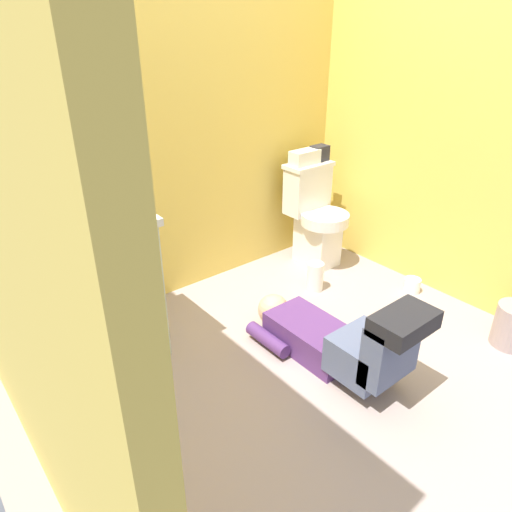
{
  "coord_description": "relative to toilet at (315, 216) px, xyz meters",
  "views": [
    {
      "loc": [
        -1.48,
        -1.49,
        1.68
      ],
      "look_at": [
        0.04,
        0.39,
        0.45
      ],
      "focal_mm": 32.87,
      "sensor_mm": 36.0,
      "label": 1
    }
  ],
  "objects": [
    {
      "name": "soap_dispenser",
      "position": [
        -1.89,
        0.06,
        0.52
      ],
      "size": [
        0.06,
        0.06,
        0.17
      ],
      "color": "#3A9764",
      "rests_on": "vanity_cabinet"
    },
    {
      "name": "toiletry_bag",
      "position": [
        0.1,
        0.09,
        0.44
      ],
      "size": [
        0.12,
        0.09,
        0.11
      ],
      "primitive_type": "cube",
      "color": "#26262D",
      "rests_on": "toilet"
    },
    {
      "name": "wall_back",
      "position": [
        -0.9,
        0.32,
        0.83
      ],
      "size": [
        2.66,
        0.08,
        2.4
      ],
      "primitive_type": "cube",
      "color": "#E4C151",
      "rests_on": "ground_plane"
    },
    {
      "name": "wall_right",
      "position": [
        0.39,
        -0.74,
        0.83
      ],
      "size": [
        0.08,
        2.03,
        2.4
      ],
      "primitive_type": "cube",
      "color": "#E4C151",
      "rests_on": "ground_plane"
    },
    {
      "name": "bottle_pink",
      "position": [
        -1.59,
        0.05,
        0.51
      ],
      "size": [
        0.05,
        0.05,
        0.12
      ],
      "primitive_type": "cylinder",
      "color": "pink",
      "rests_on": "vanity_cabinet"
    },
    {
      "name": "toilet_paper_roll",
      "position": [
        0.19,
        -0.76,
        -0.32
      ],
      "size": [
        0.11,
        0.11,
        0.1
      ],
      "primitive_type": "cylinder",
      "color": "white",
      "rests_on": "ground_plane"
    },
    {
      "name": "bottle_clear",
      "position": [
        -1.74,
        -0.01,
        0.54
      ],
      "size": [
        0.05,
        0.05,
        0.17
      ],
      "primitive_type": "cylinder",
      "color": "silver",
      "rests_on": "vanity_cabinet"
    },
    {
      "name": "vanity_cabinet",
      "position": [
        -1.7,
        -0.06,
        0.05
      ],
      "size": [
        0.6,
        0.52,
        0.82
      ],
      "color": "beige",
      "rests_on": "ground_plane"
    },
    {
      "name": "bottle_blue",
      "position": [
        -1.68,
        -0.0,
        0.53
      ],
      "size": [
        0.05,
        0.05,
        0.16
      ],
      "primitive_type": "cylinder",
      "color": "#4666B2",
      "rests_on": "vanity_cabinet"
    },
    {
      "name": "paper_towel_roll",
      "position": [
        -0.3,
        -0.32,
        -0.27
      ],
      "size": [
        0.11,
        0.11,
        0.2
      ],
      "primitive_type": "cylinder",
      "color": "white",
      "rests_on": "ground_plane"
    },
    {
      "name": "faucet",
      "position": [
        -1.7,
        0.08,
        0.5
      ],
      "size": [
        0.02,
        0.02,
        0.1
      ],
      "primitive_type": "cylinder",
      "color": "silver",
      "rests_on": "vanity_cabinet"
    },
    {
      "name": "ground_plane",
      "position": [
        -0.9,
        -0.74,
        -0.39
      ],
      "size": [
        3.0,
        3.03,
        0.04
      ],
      "primitive_type": "cube",
      "color": "gray"
    },
    {
      "name": "toilet",
      "position": [
        0.0,
        0.0,
        0.0
      ],
      "size": [
        0.36,
        0.46,
        0.75
      ],
      "color": "silver",
      "rests_on": "ground_plane"
    },
    {
      "name": "person_plumber",
      "position": [
        -0.79,
        -0.95,
        -0.19
      ],
      "size": [
        0.39,
        1.06,
        0.52
      ],
      "color": "#512D6B",
      "rests_on": "ground_plane"
    },
    {
      "name": "tissue_box",
      "position": [
        -0.05,
        0.09,
        0.43
      ],
      "size": [
        0.22,
        0.11,
        0.1
      ],
      "primitive_type": "cube",
      "color": "silver",
      "rests_on": "toilet"
    },
    {
      "name": "bottle_green",
      "position": [
        -1.81,
        0.03,
        0.53
      ],
      "size": [
        0.06,
        0.06,
        0.15
      ],
      "primitive_type": "cylinder",
      "color": "#4B974B",
      "rests_on": "vanity_cabinet"
    }
  ]
}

